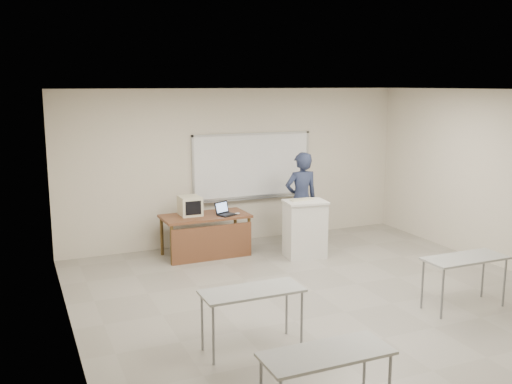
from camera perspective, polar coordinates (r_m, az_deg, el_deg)
name	(u,v)px	position (r m, az deg, el deg)	size (l,w,h in m)	color
floor	(345,312)	(8.09, 8.91, -11.81)	(7.00, 8.00, 0.01)	gray
whiteboard	(252,166)	(11.25, -0.37, 2.57)	(2.48, 0.10, 1.31)	white
student_desks	(411,299)	(6.82, 15.21, -10.32)	(4.40, 2.20, 0.73)	gray
instructor_desk	(207,226)	(10.29, -4.90, -3.45)	(1.57, 0.78, 0.75)	brown
podium	(305,229)	(10.31, 4.91, -3.68)	(0.73, 0.54, 1.03)	silver
crt_monitor	(190,206)	(10.34, -6.64, -1.38)	(0.38, 0.43, 0.36)	beige
laptop	(226,212)	(10.34, -3.01, -1.98)	(0.31, 0.29, 0.23)	black
mouse	(237,214)	(10.34, -1.87, -2.17)	(0.10, 0.06, 0.04)	#ADAFB6
keyboard	(302,200)	(10.25, 4.61, -0.75)	(0.43, 0.14, 0.02)	beige
presenter	(301,200)	(10.91, 4.54, -0.76)	(0.67, 0.44, 1.82)	black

